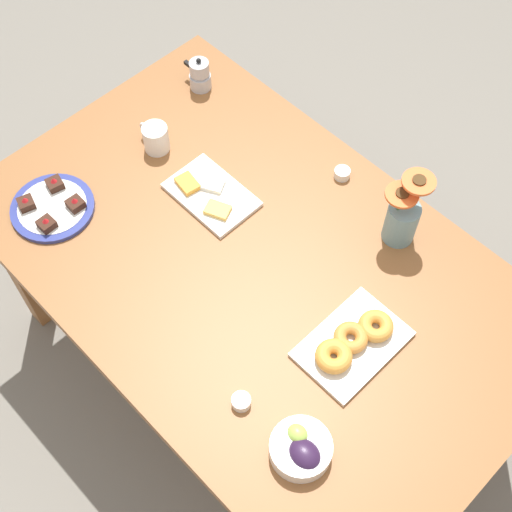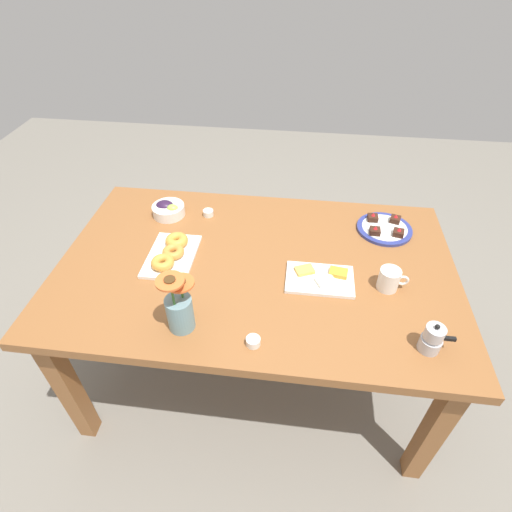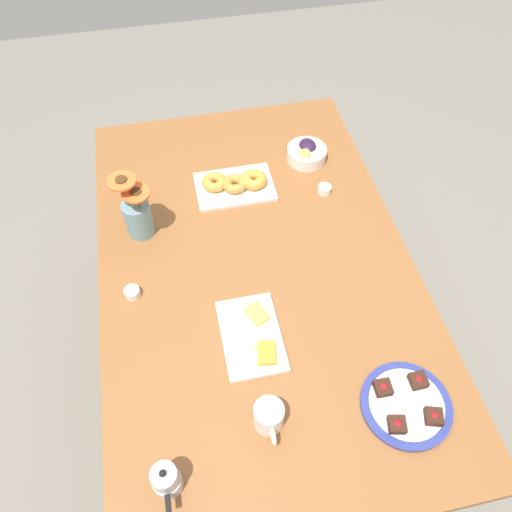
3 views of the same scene
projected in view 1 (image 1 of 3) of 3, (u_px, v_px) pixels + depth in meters
ground_plane at (256, 369)px, 2.59m from camera, size 6.00×6.00×0.00m
dining_table at (256, 279)px, 2.04m from camera, size 1.60×1.00×0.74m
coffee_mug at (155, 138)px, 2.14m from camera, size 0.11×0.08×0.09m
grape_bowl at (301, 449)px, 1.66m from camera, size 0.15×0.15×0.07m
cheese_platter at (210, 194)px, 2.08m from camera, size 0.26×0.17×0.03m
croissant_platter at (353, 342)px, 1.81m from camera, size 0.19×0.28×0.05m
jam_cup_honey at (241, 401)px, 1.74m from camera, size 0.05×0.05×0.03m
jam_cup_berry at (342, 173)px, 2.11m from camera, size 0.05×0.05×0.03m
dessert_plate at (52, 207)px, 2.05m from camera, size 0.24×0.24×0.05m
flower_vase at (402, 218)px, 1.94m from camera, size 0.11×0.12×0.24m
moka_pot at (200, 75)px, 2.28m from camera, size 0.11×0.07×0.12m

